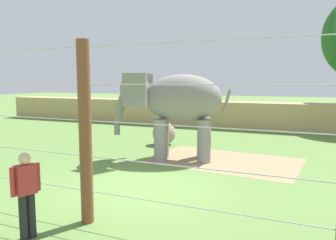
{
  "coord_description": "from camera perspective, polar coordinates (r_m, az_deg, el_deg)",
  "views": [
    {
      "loc": [
        4.22,
        -8.05,
        2.98
      ],
      "look_at": [
        -1.02,
        4.28,
        1.4
      ],
      "focal_mm": 35.06,
      "sensor_mm": 36.0,
      "label": 1
    }
  ],
  "objects": [
    {
      "name": "cable_fence",
      "position": [
        7.01,
        -14.28,
        -2.21
      ],
      "size": [
        10.71,
        0.27,
        3.83
      ],
      "color": "brown",
      "rests_on": "ground"
    },
    {
      "name": "dirt_patch",
      "position": [
        12.66,
        9.66,
        -6.97
      ],
      "size": [
        5.79,
        4.07,
        0.01
      ],
      "primitive_type": "cube",
      "rotation": [
        0.0,
        0.0,
        -0.1
      ],
      "color": "#937F5B",
      "rests_on": "ground"
    },
    {
      "name": "zookeeper",
      "position": [
        6.84,
        -23.43,
        -11.34
      ],
      "size": [
        0.32,
        0.59,
        1.67
      ],
      "color": "#232328",
      "rests_on": "ground"
    },
    {
      "name": "enrichment_ball",
      "position": [
        15.47,
        -0.7,
        -2.34
      ],
      "size": [
        1.08,
        1.08,
        1.08
      ],
      "primitive_type": "sphere",
      "color": "gray",
      "rests_on": "ground"
    },
    {
      "name": "elephant",
      "position": [
        12.43,
        1.01,
        3.11
      ],
      "size": [
        4.3,
        2.57,
        3.31
      ],
      "color": "gray",
      "rests_on": "ground"
    },
    {
      "name": "ground_plane",
      "position": [
        9.56,
        -4.48,
        -11.46
      ],
      "size": [
        120.0,
        120.0,
        0.0
      ],
      "primitive_type": "plane",
      "color": "#5B7F3D"
    },
    {
      "name": "embankment_wall",
      "position": [
        21.43,
        11.59,
        0.87
      ],
      "size": [
        36.0,
        1.8,
        1.68
      ],
      "primitive_type": "cube",
      "color": "tan",
      "rests_on": "ground"
    }
  ]
}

